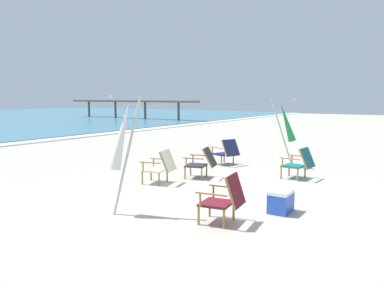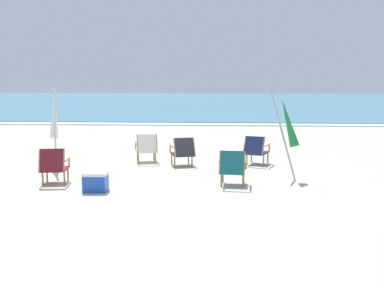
% 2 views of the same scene
% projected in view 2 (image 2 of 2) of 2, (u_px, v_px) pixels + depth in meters
% --- Properties ---
extents(ground_plane, '(80.00, 80.00, 0.00)m').
position_uv_depth(ground_plane, '(149.00, 177.00, 10.64)').
color(ground_plane, '#B7AF9E').
extents(sea, '(80.00, 40.00, 0.10)m').
position_uv_depth(sea, '(200.00, 101.00, 42.33)').
color(sea, teal).
rests_on(sea, ground).
extents(surf_band, '(80.00, 1.10, 0.06)m').
position_uv_depth(surf_band, '(184.00, 124.00, 22.29)').
color(surf_band, white).
rests_on(surf_band, ground).
extents(beach_chair_mid_center, '(0.80, 0.90, 0.79)m').
position_uv_depth(beach_chair_mid_center, '(256.00, 149.00, 12.07)').
color(beach_chair_mid_center, '#19234C').
rests_on(beach_chair_mid_center, ground).
extents(beach_chair_back_left, '(0.72, 0.82, 0.81)m').
position_uv_depth(beach_chair_back_left, '(147.00, 147.00, 12.38)').
color(beach_chair_back_left, beige).
rests_on(beach_chair_back_left, ground).
extents(beach_chair_front_right, '(0.67, 0.74, 0.82)m').
position_uv_depth(beach_chair_front_right, '(54.00, 165.00, 9.88)').
color(beach_chair_front_right, maroon).
rests_on(beach_chair_front_right, ground).
extents(beach_chair_far_center, '(0.76, 0.88, 0.79)m').
position_uv_depth(beach_chair_far_center, '(183.00, 151.00, 11.82)').
color(beach_chair_far_center, '#28282D').
rests_on(beach_chair_far_center, ground).
extents(beach_chair_back_right, '(0.64, 0.76, 0.80)m').
position_uv_depth(beach_chair_back_right, '(232.00, 167.00, 9.70)').
color(beach_chair_back_right, '#196066').
rests_on(beach_chair_back_right, ground).
extents(umbrella_furled_white, '(0.43, 0.59, 2.07)m').
position_uv_depth(umbrella_furled_white, '(54.00, 117.00, 11.45)').
color(umbrella_furled_white, '#B7B2A8').
rests_on(umbrella_furled_white, ground).
extents(umbrella_furled_green, '(0.69, 0.65, 2.01)m').
position_uv_depth(umbrella_furled_green, '(288.00, 123.00, 10.31)').
color(umbrella_furled_green, '#B7B2A8').
rests_on(umbrella_furled_green, ground).
extents(cooler_box, '(0.49, 0.35, 0.40)m').
position_uv_depth(cooler_box, '(96.00, 182.00, 9.32)').
color(cooler_box, blue).
rests_on(cooler_box, ground).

